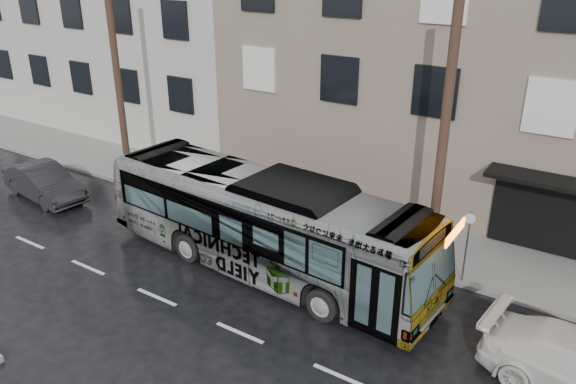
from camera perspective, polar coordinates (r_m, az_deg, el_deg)
name	(u,v)px	position (r m, az deg, el deg)	size (l,w,h in m)	color
ground	(210,262)	(19.42, -7.93, -7.08)	(120.00, 120.00, 0.00)	black
sidewalk	(288,209)	(22.84, 0.03, -1.75)	(90.00, 3.60, 0.15)	gray
building_taupe	(484,58)	(26.26, 19.28, 12.74)	(20.00, 12.00, 11.00)	#766C5B
utility_pole_front	(443,139)	(17.23, 15.51, 5.21)	(0.30, 0.30, 9.00)	#452F22
utility_pole_rear	(118,83)	(25.03, -16.88, 10.57)	(0.30, 0.30, 9.00)	#452F22
sign_post	(466,247)	(18.23, 17.68, -5.36)	(0.06, 0.06, 2.40)	slate
bus	(264,223)	(18.16, -2.46, -3.15)	(2.80, 11.97, 3.34)	#B2B2B2
dark_sedan	(44,182)	(25.92, -23.53, 0.91)	(1.54, 4.41, 1.45)	black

